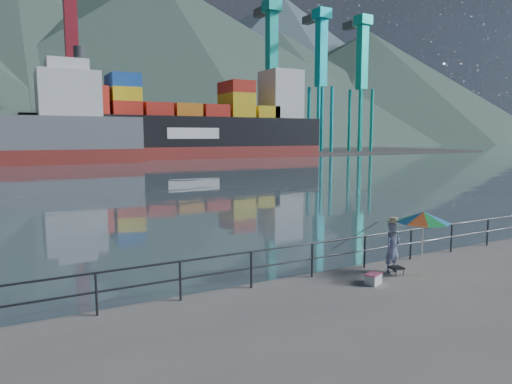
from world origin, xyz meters
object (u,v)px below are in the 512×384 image
Objects in this scene: beach_umbrella at (423,217)px; cooler_bag at (373,279)px; fisherman at (393,247)px; container_ship at (193,126)px.

beach_umbrella reaches higher than cooler_bag.
beach_umbrella is at bearing -56.74° from fisherman.
container_ship reaches higher than fisherman.
container_ship is (21.68, 73.96, 5.10)m from fisherman.
cooler_bag is at bearing -161.23° from fisherman.
fisherman is at bearing 2.10° from cooler_bag.
fisherman is 1.27m from beach_umbrella.
fisherman reaches higher than cooler_bag.
beach_umbrella is 0.03× the size of container_ship.
cooler_bag is at bearing 177.96° from beach_umbrella.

